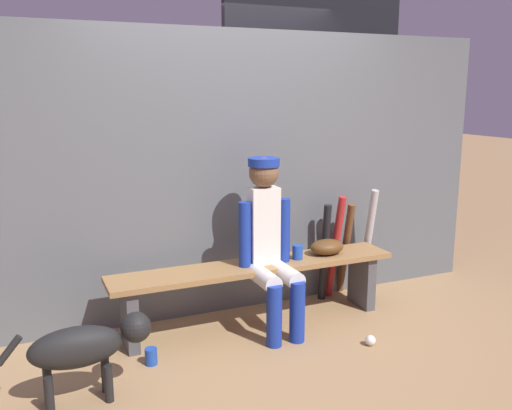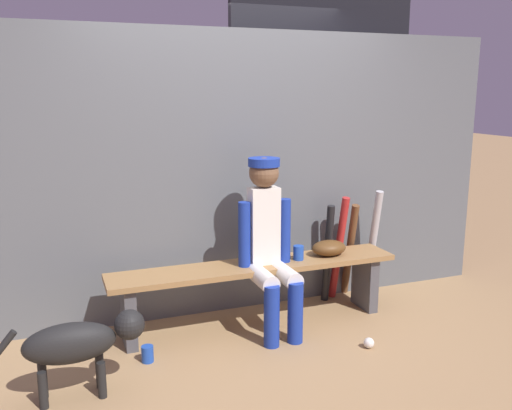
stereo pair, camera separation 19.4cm
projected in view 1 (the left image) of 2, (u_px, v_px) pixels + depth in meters
name	position (u px, v px, depth m)	size (l,w,h in m)	color
ground_plane	(256.00, 324.00, 4.22)	(30.00, 30.00, 0.00)	#9E7A51
chainlink_fence	(237.00, 175.00, 4.33)	(4.54, 0.03, 2.21)	#595E63
dugout_bench	(256.00, 278.00, 4.14)	(2.20, 0.36, 0.48)	olive
player_seated	(270.00, 239.00, 4.00)	(0.41, 0.55, 1.28)	silver
baseball_glove	(327.00, 247.00, 4.35)	(0.28, 0.20, 0.12)	#593819
bat_aluminum_black	(324.00, 253.00, 4.63)	(0.06, 0.06, 0.83)	black
bat_aluminum_red	(335.00, 247.00, 4.66)	(0.06, 0.06, 0.91)	#B22323
bat_wood_dark	(345.00, 248.00, 4.75)	(0.06, 0.06, 0.84)	brown
bat_aluminum_silver	(368.00, 242.00, 4.77)	(0.06, 0.06, 0.94)	#B7B7BC
baseball	(370.00, 340.00, 3.86)	(0.07, 0.07, 0.07)	white
cup_on_ground	(151.00, 356.00, 3.59)	(0.08, 0.08, 0.11)	#1E47AD
cup_on_bench	(298.00, 252.00, 4.23)	(0.08, 0.08, 0.11)	#1E47AD
scoreboard	(322.00, 40.00, 5.26)	(2.13, 0.27, 3.20)	#3F3F42
dog	(86.00, 346.00, 3.12)	(0.84, 0.20, 0.49)	black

